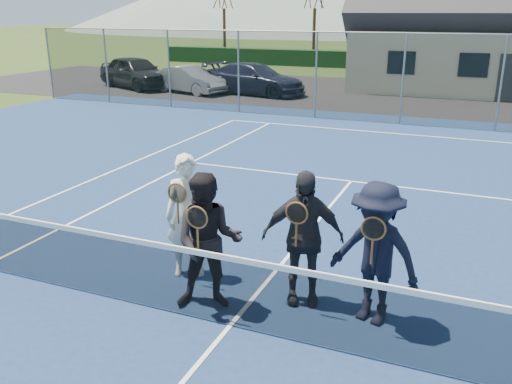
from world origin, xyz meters
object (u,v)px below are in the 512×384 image
car_c (255,79)px  player_b (208,242)px  car_a (136,72)px  player_d (375,254)px  tennis_net (230,288)px  player_c (303,237)px  car_b (190,80)px  player_a (188,216)px

car_c → player_b: size_ratio=2.70×
car_a → player_d: 22.77m
car_c → player_b: (6.82, -17.76, 0.22)m
tennis_net → player_b: 0.68m
car_c → player_c: player_c is taller
car_a → tennis_net: car_a is taller
player_b → player_d: size_ratio=1.00×
car_b → tennis_net: size_ratio=0.32×
player_b → player_d: 2.06m
player_b → player_d: bearing=12.9°
car_b → player_b: size_ratio=2.09×
tennis_net → player_a: size_ratio=6.49×
car_c → player_b: player_b is taller
car_b → player_a: player_a is taller
car_a → car_b: size_ratio=1.23×
car_a → player_d: bearing=-114.4°
car_c → player_d: bearing=-144.2°
tennis_net → player_c: size_ratio=6.49×
car_b → player_a: 18.64m
car_c → player_c: (7.87, -17.16, 0.22)m
car_a → player_c: (14.18, -16.87, 0.13)m
car_c → player_c: bearing=-146.6°
player_c → player_b: bearing=-150.5°
car_b → car_c: 3.08m
car_b → car_c: car_c is taller
player_a → player_d: same height
car_b → player_d: size_ratio=2.09×
car_c → tennis_net: 19.51m
tennis_net → car_b: bearing=120.6°
tennis_net → car_c: bearing=111.9°
car_b → player_b: player_b is taller
player_b → car_a: bearing=126.9°
player_c → car_c: bearing=114.6°
car_b → tennis_net: (10.24, -17.30, -0.08)m
tennis_net → player_d: (1.56, 0.80, 0.38)m
car_b → player_c: (10.84, -16.37, 0.30)m
player_b → player_c: same height
car_a → car_b: (3.34, -0.50, -0.17)m
car_a → player_b: (13.13, -17.47, 0.13)m
player_c → player_d: (0.96, -0.13, -0.00)m
player_d → player_c: bearing=172.0°
tennis_net → player_d: 1.79m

